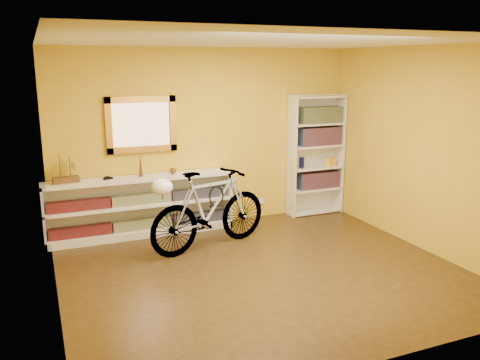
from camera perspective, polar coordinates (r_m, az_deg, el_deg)
name	(u,v)px	position (r m, az deg, el deg)	size (l,w,h in m)	color
floor	(263,272)	(5.93, 2.64, -10.47)	(4.50, 4.00, 0.01)	#30200D
ceiling	(266,41)	(5.44, 2.94, 15.64)	(4.50, 4.00, 0.01)	silver
back_wall	(206,138)	(7.37, -3.91, 4.78)	(4.50, 0.01, 2.60)	gold
left_wall	(47,180)	(5.02, -21.18, -0.03)	(0.01, 4.00, 2.60)	gold
right_wall	(424,149)	(6.80, 20.27, 3.29)	(0.01, 4.00, 2.60)	gold
gilt_mirror	(141,125)	(7.05, -11.21, 6.24)	(0.98, 0.06, 0.78)	#8E5D19
wall_socket	(261,201)	(7.90, 2.45, -2.42)	(0.09, 0.01, 0.09)	silver
console_unit	(142,206)	(7.11, -11.20, -2.96)	(2.60, 0.35, 0.85)	silver
cd_row_lower	(143,224)	(7.17, -11.07, -4.96)	(2.50, 0.13, 0.14)	black
cd_row_upper	(142,199)	(7.07, -11.20, -2.14)	(2.50, 0.13, 0.14)	navy
model_ship	(65,168)	(6.86, -19.39, 1.29)	(0.33, 0.12, 0.39)	#442B13
toy_car	(108,179)	(6.94, -14.85, 0.08)	(0.00, 0.00, 0.00)	black
bronze_ornament	(141,165)	(6.98, -11.31, 1.67)	(0.05, 0.05, 0.32)	brown
decorative_orb	(173,171)	(7.10, -7.68, 1.06)	(0.09, 0.09, 0.09)	brown
bookcase	(316,155)	(8.02, 8.66, 2.82)	(0.90, 0.30, 1.90)	silver
book_row_a	(318,180)	(8.13, 8.86, 0.03)	(0.70, 0.22, 0.26)	maroon
book_row_b	(319,136)	(8.00, 9.04, 4.99)	(0.70, 0.22, 0.28)	maroon
book_row_c	(320,115)	(7.96, 9.13, 7.38)	(0.70, 0.22, 0.25)	navy
travel_mug	(302,163)	(7.89, 7.07, 1.98)	(0.08, 0.08, 0.18)	navy
red_tin	(305,117)	(7.86, 7.44, 7.16)	(0.15, 0.15, 0.19)	maroon
yellow_bag	(330,162)	(8.14, 10.28, 2.03)	(0.16, 0.11, 0.13)	yellow
bicycle	(210,209)	(6.48, -3.47, -3.35)	(1.80, 0.47, 1.06)	silver
helmet	(162,187)	(6.03, -8.91, -0.79)	(0.26, 0.25, 0.20)	white
u_lock	(216,196)	(6.50, -2.72, -1.85)	(0.21, 0.21, 0.02)	black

